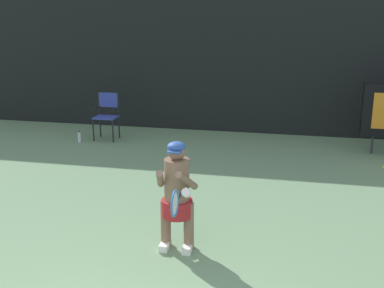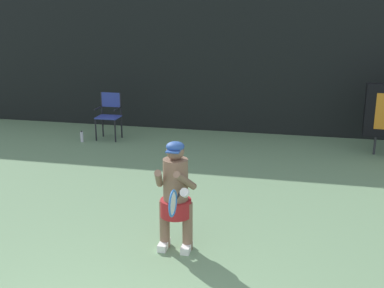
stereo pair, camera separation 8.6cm
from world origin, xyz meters
TOP-DOWN VIEW (x-y plane):
  - backdrop_screen at (0.00, 8.50)m, footprint 18.00×0.12m
  - umpire_chair at (-2.73, 7.15)m, footprint 0.52×0.44m
  - water_bottle at (-3.25, 6.72)m, footprint 0.07×0.07m
  - tennis_player at (0.17, 2.28)m, footprint 0.53×0.60m
  - tennis_racket at (0.27, 1.78)m, footprint 0.03×0.60m
  - tennis_ball_loose at (3.30, 6.17)m, footprint 0.07×0.07m

SIDE VIEW (x-z plane):
  - tennis_ball_loose at x=3.30m, z-range 0.00..0.07m
  - water_bottle at x=-3.25m, z-range -0.01..0.26m
  - umpire_chair at x=-2.73m, z-range 0.08..1.16m
  - tennis_player at x=0.17m, z-range 0.05..1.46m
  - tennis_racket at x=0.27m, z-range 0.69..1.00m
  - backdrop_screen at x=0.00m, z-range -0.02..3.64m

